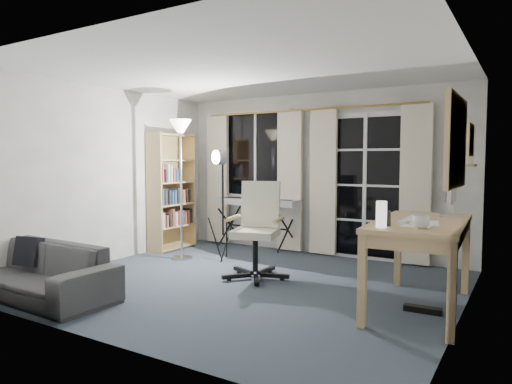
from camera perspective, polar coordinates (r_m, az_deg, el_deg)
floor at (r=5.32m, az=-1.27°, el=-11.44°), size 4.50×4.00×0.02m
window at (r=7.35m, az=0.06°, el=4.74°), size 1.20×0.08×1.40m
french_door at (r=6.62m, az=13.53°, el=0.60°), size 1.32×0.09×2.11m
curtains at (r=6.85m, az=6.21°, el=1.37°), size 3.60×0.07×2.13m
bookshelf at (r=7.31m, az=-10.71°, el=-0.31°), size 0.31×0.85×1.82m
torchiere_lamp at (r=6.50m, az=-9.40°, el=5.54°), size 0.37×0.37×1.97m
keyboard_piano at (r=7.05m, az=0.22°, el=-1.36°), size 1.36×0.66×0.99m
studio_light at (r=6.33m, az=-4.52°, el=2.76°), size 0.36×0.36×1.58m
office_chair at (r=5.52m, az=0.30°, el=-3.59°), size 0.80×0.77×1.15m
desk at (r=4.56m, az=19.89°, el=-4.70°), size 0.86×1.60×0.84m
monitor at (r=4.92m, az=23.27°, el=0.77°), size 0.21×0.60×0.53m
desk_clutter at (r=4.34m, az=18.38°, el=-6.12°), size 0.47×0.96×1.06m
mug at (r=4.03m, az=19.94°, el=-3.35°), size 0.14×0.11×0.14m
wall_mirror at (r=4.01m, az=23.70°, el=5.74°), size 0.04×0.94×0.74m
framed_print at (r=4.90m, az=25.19°, el=5.90°), size 0.03×0.42×0.32m
wall_shelf at (r=5.40m, az=24.96°, el=3.66°), size 0.16×0.30×0.18m
sofa at (r=5.24m, az=-25.86°, el=-7.85°), size 1.87×0.58×0.73m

